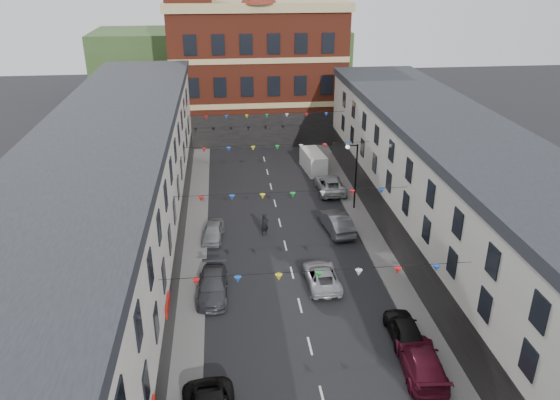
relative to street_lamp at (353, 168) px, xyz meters
name	(u,v)px	position (x,y,z in m)	size (l,w,h in m)	color
ground	(300,306)	(-6.55, -14.00, -3.90)	(160.00, 160.00, 0.00)	black
pavement_left	(192,294)	(-13.45, -12.00, -3.83)	(1.80, 64.00, 0.15)	#605E5B
pavement_right	(396,281)	(0.35, -12.00, -3.83)	(1.80, 64.00, 0.15)	#605E5B
terrace_left	(102,233)	(-18.33, -13.00, 1.44)	(8.40, 56.00, 10.70)	beige
terrace_right	(481,222)	(5.23, -13.00, 0.95)	(8.40, 56.00, 9.70)	beige
civic_building	(257,68)	(-6.55, 23.95, 4.23)	(20.60, 13.30, 18.50)	maroon
clock_tower	(189,12)	(-14.05, 21.00, 11.03)	(5.60, 5.60, 30.00)	maroon
distant_hill	(222,61)	(-10.55, 48.00, 1.10)	(40.00, 14.00, 10.00)	#324D23
street_lamp	(353,168)	(0.00, 0.00, 0.00)	(1.10, 0.36, 6.00)	black
car_left_d	(213,286)	(-12.05, -12.19, -3.20)	(1.97, 4.85, 1.41)	#3E3F45
car_left_e	(213,232)	(-12.05, -4.27, -3.26)	(1.51, 3.76, 1.28)	gray
car_right_c	(421,361)	(-1.05, -20.79, -3.16)	(2.09, 5.13, 1.49)	maroon
car_right_d	(405,329)	(-1.05, -17.99, -3.19)	(1.68, 4.19, 1.43)	black
car_right_e	(337,222)	(-2.15, -3.99, -3.11)	(1.69, 4.85, 1.60)	#4D4F54
car_right_f	(330,184)	(-1.09, 4.19, -3.18)	(2.40, 5.20, 1.45)	#B1B5B6
moving_car	(322,276)	(-4.75, -11.66, -3.26)	(2.13, 4.61, 1.28)	#A5A6AC
white_van	(313,161)	(-1.77, 9.86, -2.88)	(1.77, 4.61, 2.04)	white
pedestrian	(265,225)	(-7.97, -4.06, -3.00)	(0.66, 0.43, 1.81)	black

